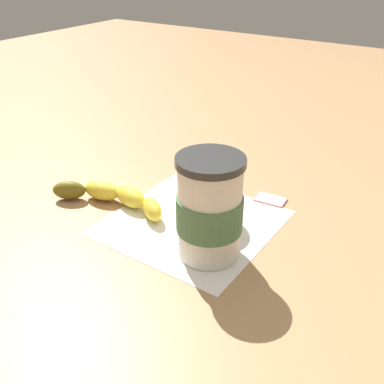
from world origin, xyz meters
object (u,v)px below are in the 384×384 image
at_px(coffee_cup, 210,209).
at_px(banana, 113,196).
at_px(sugar_packet, 270,199).
at_px(muffin, 207,189).

height_order(coffee_cup, banana, coffee_cup).
bearing_deg(banana, coffee_cup, 172.88).
distance_m(coffee_cup, banana, 0.21).
bearing_deg(sugar_packet, banana, 36.72).
distance_m(coffee_cup, muffin, 0.10).
distance_m(banana, sugar_packet, 0.26).
relative_size(coffee_cup, banana, 0.68).
bearing_deg(banana, muffin, -160.08).
bearing_deg(coffee_cup, sugar_packet, -93.30).
bearing_deg(sugar_packet, coffee_cup, 86.70).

